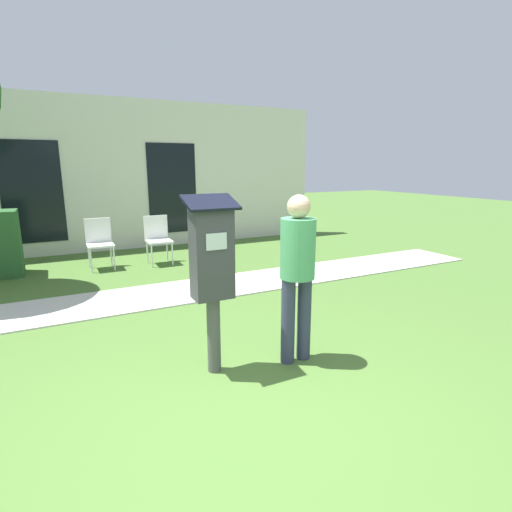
{
  "coord_description": "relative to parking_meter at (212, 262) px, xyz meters",
  "views": [
    {
      "loc": [
        -1.08,
        -2.37,
        1.84
      ],
      "look_at": [
        0.48,
        0.68,
        1.05
      ],
      "focal_mm": 28.0,
      "sensor_mm": 36.0,
      "label": 1
    }
  ],
  "objects": [
    {
      "name": "parking_meter",
      "position": [
        0.0,
        0.0,
        0.0
      ],
      "size": [
        0.44,
        0.31,
        1.59
      ],
      "color": "#4C4C4C",
      "rests_on": "ground"
    },
    {
      "name": "building_facade",
      "position": [
        -0.09,
        6.03,
        0.58
      ],
      "size": [
        10.0,
        0.26,
        3.2
      ],
      "color": "silver",
      "rests_on": "ground"
    },
    {
      "name": "outdoor_chair_left",
      "position": [
        -0.48,
        4.4,
        -0.49
      ],
      "size": [
        0.44,
        0.44,
        0.9
      ],
      "rotation": [
        0.0,
        0.0,
        -0.12
      ],
      "color": "white",
      "rests_on": "ground"
    },
    {
      "name": "sidewalk",
      "position": [
        -0.09,
        2.35,
        -1.01
      ],
      "size": [
        12.0,
        1.1,
        0.02
      ],
      "color": "beige",
      "rests_on": "ground"
    },
    {
      "name": "ground_plane",
      "position": [
        -0.09,
        -0.76,
        -1.02
      ],
      "size": [
        40.0,
        40.0,
        0.0
      ],
      "primitive_type": "plane",
      "color": "#476B2D"
    },
    {
      "name": "person_standing",
      "position": [
        0.77,
        -0.16,
        -0.09
      ],
      "size": [
        0.32,
        0.32,
        1.58
      ],
      "rotation": [
        0.0,
        0.0,
        -0.04
      ],
      "color": "#333851",
      "rests_on": "ground"
    },
    {
      "name": "outdoor_chair_middle",
      "position": [
        0.54,
        4.3,
        -0.49
      ],
      "size": [
        0.44,
        0.44,
        0.9
      ],
      "rotation": [
        0.0,
        0.0,
        -0.01
      ],
      "color": "white",
      "rests_on": "ground"
    }
  ]
}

